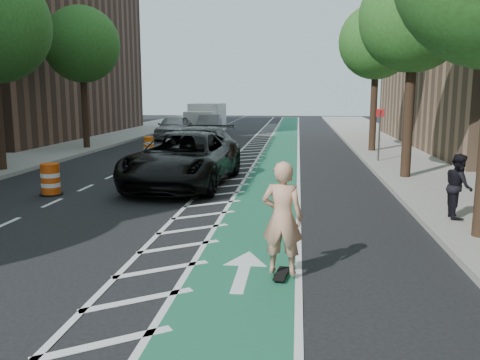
# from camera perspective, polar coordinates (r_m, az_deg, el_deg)

# --- Properties ---
(ground) EXTENTS (120.00, 120.00, 0.00)m
(ground) POSITION_cam_1_polar(r_m,az_deg,el_deg) (12.54, -12.09, -5.25)
(ground) COLOR black
(ground) RESTS_ON ground
(bike_lane) EXTENTS (2.00, 90.00, 0.01)m
(bike_lane) POSITION_cam_1_polar(r_m,az_deg,el_deg) (21.72, 3.94, 1.31)
(bike_lane) COLOR #1B5F42
(bike_lane) RESTS_ON ground
(buffer_strip) EXTENTS (1.40, 90.00, 0.01)m
(buffer_strip) POSITION_cam_1_polar(r_m,az_deg,el_deg) (21.84, 0.01, 1.37)
(buffer_strip) COLOR silver
(buffer_strip) RESTS_ON ground
(sidewalk_right) EXTENTS (5.00, 90.00, 0.15)m
(sidewalk_right) POSITION_cam_1_polar(r_m,az_deg,el_deg) (22.39, 20.80, 1.12)
(sidewalk_right) COLOR gray
(sidewalk_right) RESTS_ON ground
(sidewalk_left) EXTENTS (5.00, 90.00, 0.15)m
(sidewalk_left) POSITION_cam_1_polar(r_m,az_deg,el_deg) (25.51, -25.37, 1.80)
(sidewalk_left) COLOR gray
(sidewalk_left) RESTS_ON ground
(curb_right) EXTENTS (0.12, 90.00, 0.16)m
(curb_right) POSITION_cam_1_polar(r_m,az_deg,el_deg) (21.91, 14.59, 1.28)
(curb_right) COLOR gray
(curb_right) RESTS_ON ground
(curb_left) EXTENTS (0.12, 90.00, 0.16)m
(curb_left) POSITION_cam_1_polar(r_m,az_deg,el_deg) (24.31, -20.45, 1.79)
(curb_left) COLOR gray
(curb_left) RESTS_ON ground
(tree_r_c) EXTENTS (4.20, 4.20, 7.90)m
(tree_r_c) POSITION_cam_1_polar(r_m,az_deg,el_deg) (20.03, 18.65, 16.67)
(tree_r_c) COLOR #382619
(tree_r_c) RESTS_ON ground
(tree_r_d) EXTENTS (4.20, 4.20, 7.90)m
(tree_r_d) POSITION_cam_1_polar(r_m,az_deg,el_deg) (27.87, 15.14, 14.76)
(tree_r_d) COLOR #382619
(tree_r_d) RESTS_ON ground
(tree_l_d) EXTENTS (4.20, 4.20, 7.90)m
(tree_l_d) POSITION_cam_1_polar(r_m,az_deg,el_deg) (30.01, -17.32, 14.28)
(tree_l_d) COLOR #382619
(tree_l_d) RESTS_ON ground
(sign_post) EXTENTS (0.35, 0.08, 2.47)m
(sign_post) POSITION_cam_1_polar(r_m,az_deg,el_deg) (23.82, 15.37, 4.99)
(sign_post) COLOR #4C4C4C
(sign_post) RESTS_ON ground
(skateboard) EXTENTS (0.29, 0.72, 0.09)m
(skateboard) POSITION_cam_1_polar(r_m,az_deg,el_deg) (9.06, 4.68, -10.46)
(skateboard) COLOR black
(skateboard) RESTS_ON ground
(skateboarder) EXTENTS (0.78, 0.57, 1.98)m
(skateboarder) POSITION_cam_1_polar(r_m,az_deg,el_deg) (8.77, 4.77, -4.27)
(skateboarder) COLOR tan
(skateboarder) RESTS_ON skateboard
(suv_near) EXTENTS (3.45, 6.82, 1.85)m
(suv_near) POSITION_cam_1_polar(r_m,az_deg,el_deg) (17.77, -6.37, 2.36)
(suv_near) COLOR black
(suv_near) RESTS_ON ground
(suv_far) EXTENTS (2.61, 6.29, 1.82)m
(suv_far) POSITION_cam_1_polar(r_m,az_deg,el_deg) (20.35, -4.72, 3.29)
(suv_far) COLOR black
(suv_far) RESTS_ON ground
(car_silver) EXTENTS (2.14, 5.03, 1.69)m
(car_silver) POSITION_cam_1_polar(r_m,az_deg,el_deg) (35.57, -7.40, 5.92)
(car_silver) COLOR #97979C
(car_silver) RESTS_ON ground
(car_grey) EXTENTS (1.95, 4.71, 1.52)m
(car_grey) POSITION_cam_1_polar(r_m,az_deg,el_deg) (39.13, -3.46, 6.20)
(car_grey) COLOR slate
(car_grey) RESTS_ON ground
(pedestrian) EXTENTS (0.63, 0.80, 1.60)m
(pedestrian) POSITION_cam_1_polar(r_m,az_deg,el_deg) (13.53, 23.33, -0.63)
(pedestrian) COLOR black
(pedestrian) RESTS_ON sidewalk_right
(box_truck) EXTENTS (2.66, 5.59, 2.29)m
(box_truck) POSITION_cam_1_polar(r_m,az_deg,el_deg) (42.35, -3.86, 6.88)
(box_truck) COLOR silver
(box_truck) RESTS_ON ground
(barrel_a) EXTENTS (0.73, 0.73, 1.00)m
(barrel_a) POSITION_cam_1_polar(r_m,az_deg,el_deg) (17.10, -20.50, -0.03)
(barrel_a) COLOR #DC480B
(barrel_a) RESTS_ON ground
(barrel_b) EXTENTS (0.59, 0.59, 0.80)m
(barrel_b) POSITION_cam_1_polar(r_m,az_deg,el_deg) (24.21, -7.28, 3.01)
(barrel_b) COLOR #EA560C
(barrel_b) RESTS_ON ground
(barrel_c) EXTENTS (0.66, 0.66, 0.90)m
(barrel_c) POSITION_cam_1_polar(r_m,az_deg,el_deg) (27.25, -10.22, 3.80)
(barrel_c) COLOR #F5610C
(barrel_c) RESTS_ON ground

